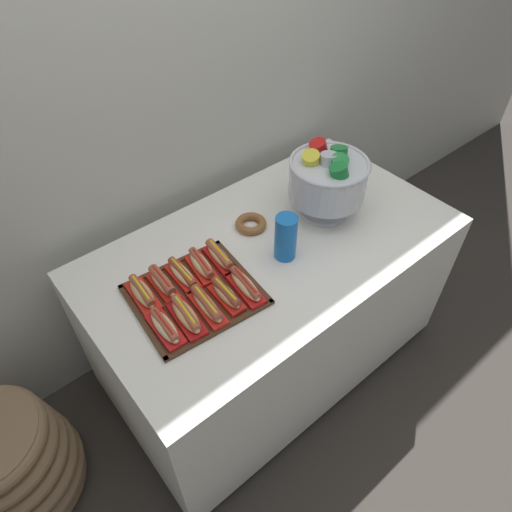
{
  "coord_description": "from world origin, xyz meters",
  "views": [
    {
      "loc": [
        -0.85,
        -0.93,
        1.94
      ],
      "look_at": [
        -0.09,
        -0.01,
        0.75
      ],
      "focal_mm": 32.14,
      "sensor_mm": 36.0,
      "label": 1
    }
  ],
  "objects_px": {
    "hot_dog_6": "(163,283)",
    "hot_dog_7": "(183,275)",
    "serving_tray": "(195,295)",
    "hot_dog_5": "(142,293)",
    "hot_dog_0": "(165,327)",
    "hot_dog_4": "(245,286)",
    "hot_dog_2": "(207,305)",
    "buffet_table": "(271,304)",
    "hot_dog_8": "(202,266)",
    "hot_dog_9": "(220,257)",
    "cup_stack": "(286,237)",
    "floor_vase": "(7,464)",
    "hot_dog_3": "(226,295)",
    "punch_bowl": "(328,178)",
    "hot_dog_1": "(186,316)",
    "donut": "(250,224)"
  },
  "relations": [
    {
      "from": "hot_dog_5",
      "to": "hot_dog_7",
      "type": "xyz_separation_m",
      "value": [
        0.15,
        -0.01,
        -0.0
      ]
    },
    {
      "from": "hot_dog_9",
      "to": "cup_stack",
      "type": "distance_m",
      "value": 0.25
    },
    {
      "from": "hot_dog_1",
      "to": "hot_dog_4",
      "type": "bearing_deg",
      "value": -5.1
    },
    {
      "from": "hot_dog_0",
      "to": "hot_dog_4",
      "type": "relative_size",
      "value": 0.92
    },
    {
      "from": "hot_dog_2",
      "to": "hot_dog_7",
      "type": "distance_m",
      "value": 0.17
    },
    {
      "from": "hot_dog_0",
      "to": "hot_dog_2",
      "type": "relative_size",
      "value": 0.9
    },
    {
      "from": "floor_vase",
      "to": "donut",
      "type": "bearing_deg",
      "value": -0.97
    },
    {
      "from": "hot_dog_1",
      "to": "hot_dog_0",
      "type": "bearing_deg",
      "value": 174.9
    },
    {
      "from": "hot_dog_6",
      "to": "hot_dog_7",
      "type": "distance_m",
      "value": 0.08
    },
    {
      "from": "floor_vase",
      "to": "hot_dog_6",
      "type": "xyz_separation_m",
      "value": [
        0.7,
        -0.09,
        0.56
      ]
    },
    {
      "from": "hot_dog_0",
      "to": "hot_dog_7",
      "type": "xyz_separation_m",
      "value": [
        0.16,
        0.15,
        0.0
      ]
    },
    {
      "from": "hot_dog_1",
      "to": "cup_stack",
      "type": "height_order",
      "value": "cup_stack"
    },
    {
      "from": "hot_dog_9",
      "to": "punch_bowl",
      "type": "height_order",
      "value": "punch_bowl"
    },
    {
      "from": "hot_dog_3",
      "to": "hot_dog_5",
      "type": "relative_size",
      "value": 0.91
    },
    {
      "from": "serving_tray",
      "to": "cup_stack",
      "type": "xyz_separation_m",
      "value": [
        0.37,
        -0.05,
        0.09
      ]
    },
    {
      "from": "buffet_table",
      "to": "hot_dog_0",
      "type": "xyz_separation_m",
      "value": [
        -0.53,
        -0.09,
        0.39
      ]
    },
    {
      "from": "serving_tray",
      "to": "cup_stack",
      "type": "height_order",
      "value": "cup_stack"
    },
    {
      "from": "donut",
      "to": "hot_dog_6",
      "type": "bearing_deg",
      "value": -171.29
    },
    {
      "from": "hot_dog_5",
      "to": "hot_dog_7",
      "type": "distance_m",
      "value": 0.15
    },
    {
      "from": "buffet_table",
      "to": "cup_stack",
      "type": "height_order",
      "value": "cup_stack"
    },
    {
      "from": "serving_tray",
      "to": "hot_dog_7",
      "type": "relative_size",
      "value": 2.61
    },
    {
      "from": "hot_dog_5",
      "to": "donut",
      "type": "height_order",
      "value": "hot_dog_5"
    },
    {
      "from": "floor_vase",
      "to": "serving_tray",
      "type": "distance_m",
      "value": 0.95
    },
    {
      "from": "serving_tray",
      "to": "hot_dog_4",
      "type": "xyz_separation_m",
      "value": [
        0.14,
        -0.1,
        0.03
      ]
    },
    {
      "from": "hot_dog_0",
      "to": "hot_dog_6",
      "type": "distance_m",
      "value": 0.18
    },
    {
      "from": "hot_dog_0",
      "to": "hot_dog_2",
      "type": "height_order",
      "value": "hot_dog_2"
    },
    {
      "from": "cup_stack",
      "to": "hot_dog_5",
      "type": "bearing_deg",
      "value": 164.18
    },
    {
      "from": "buffet_table",
      "to": "hot_dog_9",
      "type": "distance_m",
      "value": 0.45
    },
    {
      "from": "floor_vase",
      "to": "hot_dog_7",
      "type": "relative_size",
      "value": 6.06
    },
    {
      "from": "hot_dog_4",
      "to": "hot_dog_7",
      "type": "relative_size",
      "value": 1.1
    },
    {
      "from": "punch_bowl",
      "to": "donut",
      "type": "bearing_deg",
      "value": 157.27
    },
    {
      "from": "hot_dog_1",
      "to": "hot_dog_3",
      "type": "bearing_deg",
      "value": -5.1
    },
    {
      "from": "hot_dog_6",
      "to": "hot_dog_8",
      "type": "relative_size",
      "value": 0.97
    },
    {
      "from": "floor_vase",
      "to": "hot_dog_3",
      "type": "distance_m",
      "value": 1.04
    },
    {
      "from": "hot_dog_2",
      "to": "punch_bowl",
      "type": "distance_m",
      "value": 0.68
    },
    {
      "from": "hot_dog_3",
      "to": "cup_stack",
      "type": "height_order",
      "value": "cup_stack"
    },
    {
      "from": "hot_dog_3",
      "to": "hot_dog_4",
      "type": "height_order",
      "value": "hot_dog_3"
    },
    {
      "from": "serving_tray",
      "to": "hot_dog_5",
      "type": "height_order",
      "value": "hot_dog_5"
    },
    {
      "from": "hot_dog_8",
      "to": "donut",
      "type": "xyz_separation_m",
      "value": [
        0.28,
        0.08,
        -0.02
      ]
    },
    {
      "from": "hot_dog_5",
      "to": "serving_tray",
      "type": "bearing_deg",
      "value": -33.92
    },
    {
      "from": "buffet_table",
      "to": "hot_dog_8",
      "type": "xyz_separation_m",
      "value": [
        -0.29,
        0.05,
        0.39
      ]
    },
    {
      "from": "hot_dog_6",
      "to": "hot_dog_7",
      "type": "xyz_separation_m",
      "value": [
        0.07,
        -0.01,
        -0.01
      ]
    },
    {
      "from": "donut",
      "to": "hot_dog_2",
      "type": "bearing_deg",
      "value": -147.55
    },
    {
      "from": "hot_dog_2",
      "to": "hot_dog_7",
      "type": "height_order",
      "value": "hot_dog_2"
    },
    {
      "from": "punch_bowl",
      "to": "hot_dog_5",
      "type": "bearing_deg",
      "value": 175.64
    },
    {
      "from": "serving_tray",
      "to": "buffet_table",
      "type": "bearing_deg",
      "value": 3.51
    },
    {
      "from": "hot_dog_2",
      "to": "hot_dog_6",
      "type": "distance_m",
      "value": 0.18
    },
    {
      "from": "floor_vase",
      "to": "hot_dog_4",
      "type": "height_order",
      "value": "floor_vase"
    },
    {
      "from": "hot_dog_8",
      "to": "punch_bowl",
      "type": "relative_size",
      "value": 0.54
    },
    {
      "from": "serving_tray",
      "to": "hot_dog_5",
      "type": "xyz_separation_m",
      "value": [
        -0.14,
        0.1,
        0.03
      ]
    }
  ]
}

